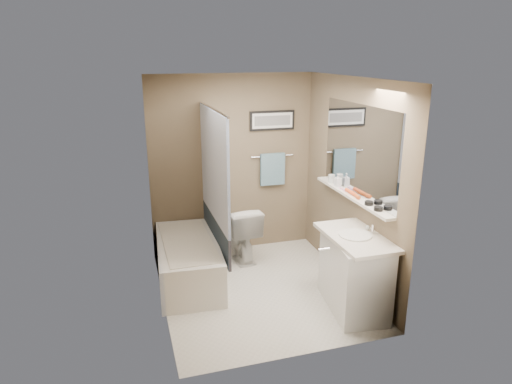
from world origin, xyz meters
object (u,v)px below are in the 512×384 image
object	(u,v)px
toilet	(240,232)
vanity	(354,274)
candle_bowl_near	(378,209)
hair_brush_front	(355,195)
bathtub	(188,261)
candle_bowl_far	(369,203)
soap_bottle	(338,180)
glass_jar	(332,179)
hair_brush_back	(351,192)

from	to	relation	value
toilet	vanity	size ratio (longest dim) A/B	0.82
candle_bowl_near	hair_brush_front	distance (m)	0.48
bathtub	candle_bowl_far	distance (m)	2.23
candle_bowl_near	hair_brush_front	bearing A→B (deg)	90.00
bathtub	toilet	bearing A→B (deg)	33.21
hair_brush_front	soap_bottle	world-z (taller)	soap_bottle
glass_jar	vanity	bearing A→B (deg)	-100.30
bathtub	toilet	distance (m)	0.88
toilet	vanity	distance (m)	1.77
glass_jar	candle_bowl_near	bearing A→B (deg)	-90.00
candle_bowl_near	hair_brush_back	world-z (taller)	hair_brush_back
vanity	hair_brush_front	bearing A→B (deg)	73.55
candle_bowl_far	soap_bottle	bearing A→B (deg)	90.00
candle_bowl_near	candle_bowl_far	distance (m)	0.19
vanity	hair_brush_back	xyz separation A→B (m)	(0.19, 0.53, 0.74)
candle_bowl_far	hair_brush_front	world-z (taller)	hair_brush_front
vanity	glass_jar	xyz separation A→B (m)	(0.19, 1.02, 0.77)
bathtub	hair_brush_front	size ratio (longest dim) A/B	6.82
toilet	candle_bowl_far	xyz separation A→B (m)	(1.03, -1.43, 0.76)
hair_brush_front	soap_bottle	distance (m)	0.44
bathtub	candle_bowl_near	size ratio (longest dim) A/B	16.67
bathtub	glass_jar	xyz separation A→B (m)	(1.79, -0.11, 0.92)
hair_brush_front	candle_bowl_far	bearing A→B (deg)	-90.00
candle_bowl_far	hair_brush_front	bearing A→B (deg)	90.00
toilet	vanity	xyz separation A→B (m)	(0.84, -1.56, 0.03)
glass_jar	soap_bottle	bearing A→B (deg)	-90.00
glass_jar	candle_bowl_far	bearing A→B (deg)	-90.00
toilet	candle_bowl_near	size ratio (longest dim) A/B	8.23
candle_bowl_far	hair_brush_back	distance (m)	0.40
vanity	hair_brush_front	distance (m)	0.87
vanity	hair_brush_front	xyz separation A→B (m)	(0.19, 0.41, 0.74)
vanity	glass_jar	world-z (taller)	glass_jar
vanity	candle_bowl_far	distance (m)	0.77
soap_bottle	candle_bowl_far	bearing A→B (deg)	-90.00
hair_brush_back	bathtub	bearing A→B (deg)	161.38
candle_bowl_far	glass_jar	distance (m)	0.90
bathtub	vanity	world-z (taller)	vanity
candle_bowl_far	soap_bottle	distance (m)	0.73
candle_bowl_far	hair_brush_front	size ratio (longest dim) A/B	0.41
hair_brush_back	soap_bottle	world-z (taller)	soap_bottle
toilet	candle_bowl_near	world-z (taller)	candle_bowl_near
soap_bottle	glass_jar	bearing A→B (deg)	90.00
bathtub	candle_bowl_far	size ratio (longest dim) A/B	16.67
vanity	bathtub	bearing A→B (deg)	152.49
vanity	hair_brush_back	distance (m)	0.92
toilet	candle_bowl_far	bearing A→B (deg)	121.49
candle_bowl_near	glass_jar	xyz separation A→B (m)	(0.00, 1.08, 0.03)
bathtub	glass_jar	size ratio (longest dim) A/B	15.00
hair_brush_front	candle_bowl_near	bearing A→B (deg)	-90.00
candle_bowl_far	glass_jar	bearing A→B (deg)	90.00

